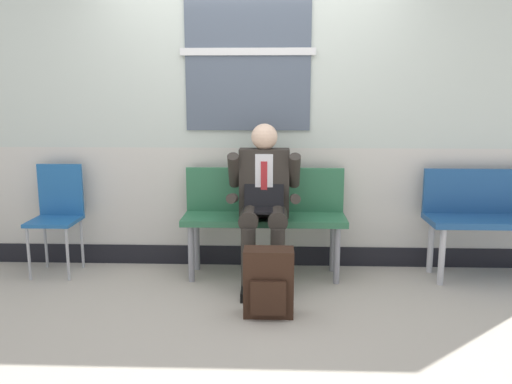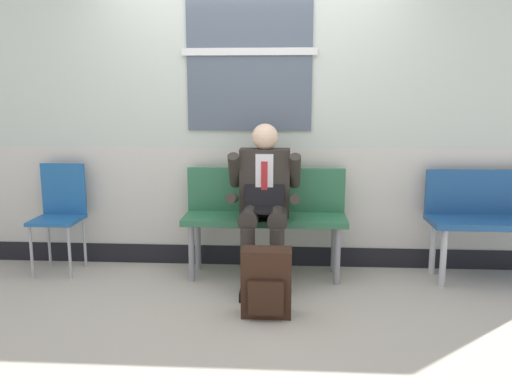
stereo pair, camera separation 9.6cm
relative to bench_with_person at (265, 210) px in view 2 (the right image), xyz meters
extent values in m
plane|color=#B2A899|center=(-0.12, -0.33, -0.55)|extent=(18.00, 18.00, 0.00)
cube|color=beige|center=(-0.12, 0.28, 1.45)|extent=(5.96, 0.12, 1.90)
cube|color=beige|center=(-0.12, 0.28, 0.06)|extent=(5.96, 0.12, 0.87)
cube|color=black|center=(-0.12, 0.28, -0.46)|extent=(5.96, 0.14, 0.17)
cube|color=#4C5666|center=(-0.14, 0.21, 1.29)|extent=(1.04, 0.02, 1.29)
cube|color=silver|center=(-0.14, 0.20, 1.29)|extent=(1.12, 0.03, 0.06)
cube|color=#2D6B47|center=(0.00, -0.07, -0.06)|extent=(1.32, 0.42, 0.05)
cube|color=#2D6B47|center=(0.00, 0.11, 0.15)|extent=(1.32, 0.04, 0.37)
cylinder|color=gray|center=(-0.58, -0.22, -0.31)|extent=(0.05, 0.05, 0.46)
cylinder|color=gray|center=(-0.58, 0.08, -0.31)|extent=(0.05, 0.05, 0.46)
cylinder|color=gray|center=(0.58, -0.22, -0.31)|extent=(0.05, 0.05, 0.46)
cylinder|color=gray|center=(0.58, 0.08, -0.31)|extent=(0.05, 0.05, 0.46)
cube|color=navy|center=(1.91, -0.07, -0.06)|extent=(1.16, 0.42, 0.05)
cube|color=navy|center=(1.91, 0.11, 0.15)|extent=(1.16, 0.04, 0.37)
cylinder|color=#B7B7BC|center=(1.41, -0.22, -0.31)|extent=(0.05, 0.05, 0.46)
cylinder|color=#B7B7BC|center=(1.41, 0.08, -0.31)|extent=(0.05, 0.05, 0.46)
cylinder|color=#2D2823|center=(-0.11, -0.28, 0.01)|extent=(0.15, 0.40, 0.15)
cylinder|color=#2D2823|center=(-0.11, -0.47, -0.29)|extent=(0.11, 0.11, 0.51)
cube|color=black|center=(-0.11, -0.53, -0.51)|extent=(0.10, 0.26, 0.07)
cylinder|color=#2D2823|center=(0.11, -0.28, 0.01)|extent=(0.15, 0.40, 0.15)
cylinder|color=#2D2823|center=(0.11, -0.47, -0.29)|extent=(0.11, 0.11, 0.51)
cube|color=black|center=(0.11, -0.53, -0.51)|extent=(0.10, 0.26, 0.07)
cube|color=#2D2823|center=(0.00, -0.07, 0.24)|extent=(0.40, 0.18, 0.55)
cube|color=silver|center=(0.00, -0.16, 0.29)|extent=(0.14, 0.01, 0.39)
cube|color=#B22328|center=(0.00, -0.17, 0.26)|extent=(0.05, 0.01, 0.33)
sphere|color=beige|center=(0.00, -0.07, 0.61)|extent=(0.21, 0.21, 0.21)
cylinder|color=#2D2823|center=(-0.24, -0.14, 0.35)|extent=(0.09, 0.25, 0.30)
cylinder|color=#2D2823|center=(-0.24, -0.31, 0.16)|extent=(0.08, 0.27, 0.12)
cylinder|color=#2D2823|center=(0.24, -0.14, 0.35)|extent=(0.09, 0.25, 0.30)
cylinder|color=#2D2823|center=(0.24, -0.31, 0.16)|extent=(0.08, 0.27, 0.12)
cube|color=black|center=(0.00, -0.31, 0.07)|extent=(0.31, 0.22, 0.02)
cube|color=black|center=(0.00, -0.18, 0.18)|extent=(0.31, 0.08, 0.21)
cube|color=#331E14|center=(0.05, -0.84, -0.31)|extent=(0.34, 0.18, 0.47)
cube|color=#331E14|center=(0.05, -0.95, -0.38)|extent=(0.24, 0.04, 0.23)
cube|color=#1E5999|center=(-1.74, -0.07, -0.09)|extent=(0.38, 0.38, 0.03)
cube|color=#1E5999|center=(-1.74, 0.10, 0.14)|extent=(0.38, 0.03, 0.44)
cylinder|color=#A5A5AA|center=(-1.90, -0.23, -0.33)|extent=(0.02, 0.02, 0.44)
cylinder|color=#A5A5AA|center=(-1.58, -0.23, -0.33)|extent=(0.02, 0.02, 0.44)
cylinder|color=#A5A5AA|center=(-1.90, 0.09, -0.33)|extent=(0.02, 0.02, 0.44)
cylinder|color=#A5A5AA|center=(-1.58, 0.09, -0.33)|extent=(0.02, 0.02, 0.44)
camera|label=1|loc=(0.09, -4.22, 0.95)|focal=36.69mm
camera|label=2|loc=(0.19, -4.22, 0.95)|focal=36.69mm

